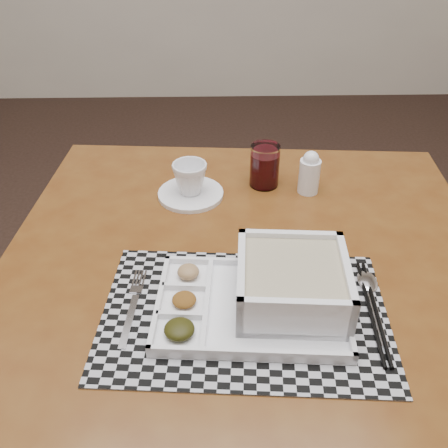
% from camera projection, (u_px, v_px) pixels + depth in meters
% --- Properties ---
extents(floor, '(5.00, 5.00, 0.00)m').
position_uv_depth(floor, '(37.00, 411.00, 1.50)').
color(floor, black).
rests_on(floor, ground).
extents(dining_table, '(1.02, 1.02, 0.71)m').
position_uv_depth(dining_table, '(246.00, 292.00, 0.99)').
color(dining_table, '#582B10').
rests_on(dining_table, ground).
extents(placemat, '(0.50, 0.35, 0.00)m').
position_uv_depth(placemat, '(245.00, 314.00, 0.84)').
color(placemat, '#AEADB5').
rests_on(placemat, dining_table).
extents(serving_tray, '(0.33, 0.24, 0.09)m').
position_uv_depth(serving_tray, '(279.00, 290.00, 0.84)').
color(serving_tray, white).
rests_on(serving_tray, placemat).
extents(fork, '(0.03, 0.19, 0.00)m').
position_uv_depth(fork, '(132.00, 305.00, 0.85)').
color(fork, silver).
rests_on(fork, placemat).
extents(spoon, '(0.04, 0.18, 0.01)m').
position_uv_depth(spoon, '(369.00, 286.00, 0.89)').
color(spoon, silver).
rests_on(spoon, placemat).
extents(chopsticks, '(0.03, 0.24, 0.01)m').
position_uv_depth(chopsticks, '(373.00, 310.00, 0.84)').
color(chopsticks, black).
rests_on(chopsticks, placemat).
extents(saucer, '(0.15, 0.15, 0.01)m').
position_uv_depth(saucer, '(191.00, 194.00, 1.14)').
color(saucer, white).
rests_on(saucer, dining_table).
extents(cup, '(0.09, 0.09, 0.07)m').
position_uv_depth(cup, '(190.00, 178.00, 1.12)').
color(cup, white).
rests_on(cup, saucer).
extents(juice_glass, '(0.07, 0.07, 0.10)m').
position_uv_depth(juice_glass, '(265.00, 167.00, 1.16)').
color(juice_glass, white).
rests_on(juice_glass, dining_table).
extents(creamer_bottle, '(0.05, 0.05, 0.10)m').
position_uv_depth(creamer_bottle, '(309.00, 173.00, 1.13)').
color(creamer_bottle, white).
rests_on(creamer_bottle, dining_table).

